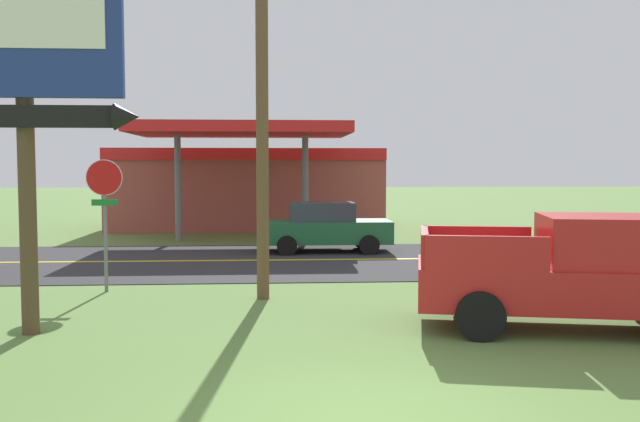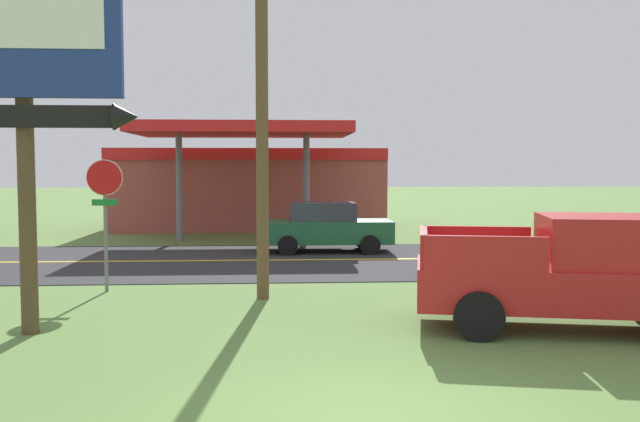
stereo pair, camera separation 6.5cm
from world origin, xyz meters
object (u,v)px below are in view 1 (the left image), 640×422
(utility_pole, at_px, (262,60))
(car_green_near_lane, at_px, (325,227))
(pickup_red_parked_on_lawn, at_px, (576,274))
(stop_sign, at_px, (105,201))
(gas_station, at_px, (248,186))
(motel_sign, at_px, (25,63))

(utility_pole, bearing_deg, car_green_near_lane, 76.53)
(pickup_red_parked_on_lawn, height_order, car_green_near_lane, pickup_red_parked_on_lawn)
(stop_sign, xyz_separation_m, pickup_red_parked_on_lawn, (8.89, -4.14, -1.06))
(stop_sign, height_order, gas_station, gas_station)
(utility_pole, relative_size, car_green_near_lane, 2.23)
(motel_sign, relative_size, utility_pole, 0.69)
(gas_station, distance_m, car_green_near_lane, 9.88)
(stop_sign, height_order, utility_pole, utility_pole)
(gas_station, height_order, car_green_near_lane, gas_station)
(motel_sign, bearing_deg, car_green_near_lane, 62.48)
(stop_sign, bearing_deg, utility_pole, -16.13)
(gas_station, relative_size, car_green_near_lane, 2.86)
(stop_sign, relative_size, pickup_red_parked_on_lawn, 0.54)
(car_green_near_lane, bearing_deg, gas_station, 107.11)
(motel_sign, relative_size, stop_sign, 2.19)
(pickup_red_parked_on_lawn, bearing_deg, stop_sign, 155.06)
(stop_sign, distance_m, utility_pole, 4.71)
(utility_pole, distance_m, gas_station, 17.53)
(gas_station, distance_m, pickup_red_parked_on_lawn, 21.36)
(car_green_near_lane, bearing_deg, motel_sign, -117.52)
(utility_pole, height_order, gas_station, utility_pole)
(gas_station, bearing_deg, car_green_near_lane, -72.89)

